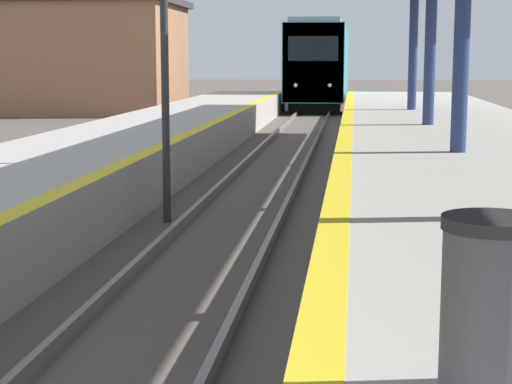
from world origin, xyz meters
The scene contains 3 objects.
train centered at (0.00, 46.51, 2.20)m, with size 2.73×20.17×4.32m.
trash_bin centered at (2.47, 2.76, 1.38)m, with size 0.49×0.49×0.86m.
station_building centered at (-11.52, 38.01, 2.63)m, with size 10.55×7.49×5.23m.
Camera 1 is at (1.82, -1.19, 2.53)m, focal length 60.00 mm.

